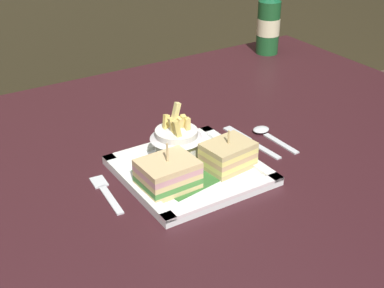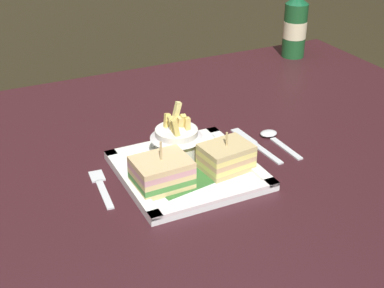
# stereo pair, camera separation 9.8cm
# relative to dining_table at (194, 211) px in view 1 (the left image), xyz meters

# --- Properties ---
(dining_table) EXTENTS (1.28, 0.95, 0.76)m
(dining_table) POSITION_rel_dining_table_xyz_m (0.00, 0.00, 0.00)
(dining_table) COLOR #35161B
(dining_table) RESTS_ON ground_plane
(square_plate) EXTENTS (0.23, 0.23, 0.02)m
(square_plate) POSITION_rel_dining_table_xyz_m (-0.05, -0.06, 0.14)
(square_plate) COLOR white
(square_plate) RESTS_ON dining_table
(sandwich_half_left) EXTENTS (0.09, 0.08, 0.08)m
(sandwich_half_left) POSITION_rel_dining_table_xyz_m (-0.11, -0.09, 0.17)
(sandwich_half_left) COLOR #DBBD7C
(sandwich_half_left) RESTS_ON square_plate
(sandwich_half_right) EXTENTS (0.09, 0.07, 0.07)m
(sandwich_half_right) POSITION_rel_dining_table_xyz_m (0.01, -0.09, 0.17)
(sandwich_half_right) COLOR tan
(sandwich_half_right) RESTS_ON square_plate
(fries_cup) EXTENTS (0.10, 0.10, 0.11)m
(fries_cup) POSITION_rel_dining_table_xyz_m (-0.05, -0.02, 0.19)
(fries_cup) COLOR silver
(fries_cup) RESTS_ON square_plate
(beer_bottle) EXTENTS (0.06, 0.06, 0.25)m
(beer_bottle) POSITION_rel_dining_table_xyz_m (0.48, 0.38, 0.23)
(beer_bottle) COLOR #1C5227
(beer_bottle) RESTS_ON dining_table
(fork) EXTENTS (0.03, 0.13, 0.00)m
(fork) POSITION_rel_dining_table_xyz_m (-0.20, -0.03, 0.14)
(fork) COLOR silver
(fork) RESTS_ON dining_table
(knife) EXTENTS (0.02, 0.16, 0.00)m
(knife) POSITION_rel_dining_table_xyz_m (0.12, -0.02, 0.14)
(knife) COLOR silver
(knife) RESTS_ON dining_table
(spoon) EXTENTS (0.04, 0.12, 0.01)m
(spoon) POSITION_rel_dining_table_xyz_m (0.16, -0.01, 0.14)
(spoon) COLOR silver
(spoon) RESTS_ON dining_table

